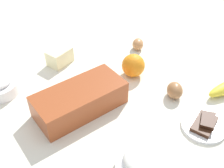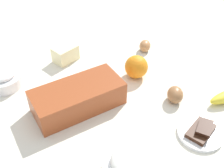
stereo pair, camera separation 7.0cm
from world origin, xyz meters
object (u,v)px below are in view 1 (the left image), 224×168
egg_beside_bowl (138,44)px  butter_block (60,57)px  chocolate_plate (204,125)px  loaf_pan (80,99)px  orange_fruit (133,65)px  egg_near_butter (175,90)px  flour_bowl (146,163)px

egg_beside_bowl → butter_block: bearing=153.8°
egg_beside_bowl → chocolate_plate: 0.46m
loaf_pan → orange_fruit: 0.25m
egg_near_butter → egg_beside_bowl: 0.31m
flour_bowl → egg_near_butter: flour_bowl is taller
flour_bowl → egg_beside_bowl: (0.42, 0.39, -0.01)m
orange_fruit → chocolate_plate: (-0.04, -0.32, -0.03)m
egg_near_butter → chocolate_plate: 0.15m
loaf_pan → egg_near_butter: loaf_pan is taller
loaf_pan → egg_beside_bowl: 0.41m
flour_bowl → orange_fruit: (0.28, 0.29, 0.01)m
butter_block → egg_beside_bowl: butter_block is taller
orange_fruit → egg_beside_bowl: bearing=35.5°
butter_block → egg_near_butter: size_ratio=1.37×
orange_fruit → chocolate_plate: 0.32m
loaf_pan → flour_bowl: 0.29m
orange_fruit → chocolate_plate: size_ratio=0.64×
loaf_pan → orange_fruit: size_ratio=3.53×
egg_beside_bowl → chocolate_plate: bearing=-113.9°
chocolate_plate → egg_beside_bowl: bearing=66.1°
butter_block → chocolate_plate: 0.57m
orange_fruit → butter_block: size_ratio=0.93×
flour_bowl → egg_beside_bowl: size_ratio=2.58×
butter_block → orange_fruit: bearing=-59.6°
flour_bowl → egg_near_butter: (0.29, 0.11, -0.01)m
egg_beside_bowl → chocolate_plate: size_ratio=0.46×
flour_bowl → butter_block: size_ratio=1.70×
butter_block → egg_beside_bowl: (0.29, -0.14, -0.01)m
loaf_pan → chocolate_plate: 0.38m
butter_block → egg_near_butter: 0.45m
egg_beside_bowl → chocolate_plate: (-0.19, -0.42, -0.01)m
butter_block → chocolate_plate: bearing=-79.6°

